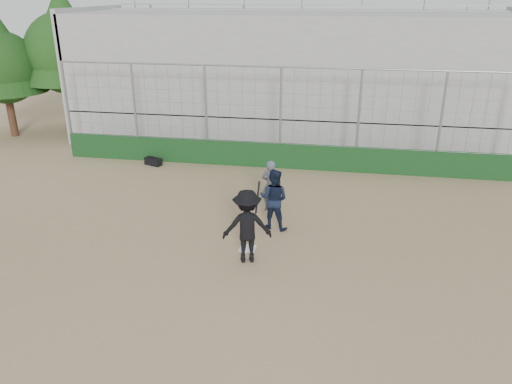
% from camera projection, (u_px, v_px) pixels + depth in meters
% --- Properties ---
extents(ground, '(90.00, 90.00, 0.00)m').
position_uv_depth(ground, '(247.00, 249.00, 13.85)').
color(ground, brown).
rests_on(ground, ground).
extents(home_plate, '(0.44, 0.44, 0.02)m').
position_uv_depth(home_plate, '(247.00, 249.00, 13.84)').
color(home_plate, white).
rests_on(home_plate, ground).
extents(backstop, '(18.10, 0.25, 4.04)m').
position_uv_depth(backstop, '(280.00, 145.00, 19.88)').
color(backstop, '#103514').
rests_on(backstop, ground).
extents(bleachers, '(20.25, 6.70, 6.98)m').
position_uv_depth(bleachers, '(294.00, 75.00, 23.67)').
color(bleachers, gray).
rests_on(bleachers, ground).
extents(tree_left, '(4.48, 4.48, 7.00)m').
position_uv_depth(tree_left, '(65.00, 41.00, 23.99)').
color(tree_left, '#3C2315').
rests_on(tree_left, ground).
extents(tree_right, '(3.84, 3.84, 6.00)m').
position_uv_depth(tree_right, '(1.00, 58.00, 23.25)').
color(tree_right, '#392014').
rests_on(tree_right, ground).
extents(batter_at_plate, '(1.43, 1.03, 2.12)m').
position_uv_depth(batter_at_plate, '(247.00, 226.00, 12.91)').
color(batter_at_plate, black).
rests_on(batter_at_plate, ground).
extents(catcher_crouched, '(1.07, 0.94, 1.26)m').
position_uv_depth(catcher_crouched, '(274.00, 209.00, 14.83)').
color(catcher_crouched, black).
rests_on(catcher_crouched, ground).
extents(umpire, '(0.69, 0.53, 1.54)m').
position_uv_depth(umpire, '(271.00, 188.00, 16.01)').
color(umpire, '#4E5462').
rests_on(umpire, ground).
extents(equipment_bag, '(0.78, 0.55, 0.35)m').
position_uv_depth(equipment_bag, '(153.00, 161.00, 20.46)').
color(equipment_bag, black).
rests_on(equipment_bag, ground).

